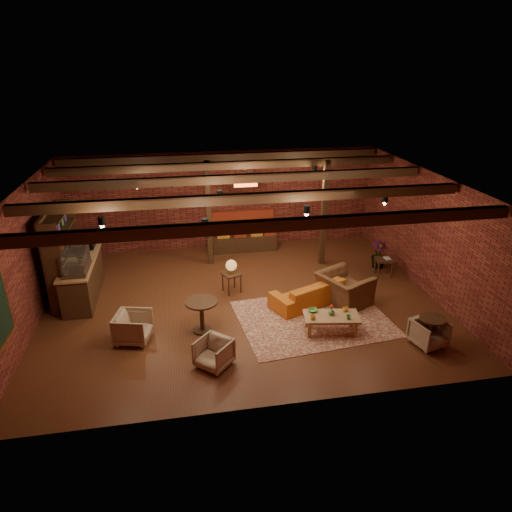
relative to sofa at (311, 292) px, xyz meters
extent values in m
plane|color=#422110|center=(-1.75, 0.37, -0.31)|extent=(10.00, 10.00, 0.00)
cube|color=black|center=(-1.75, 0.37, 2.89)|extent=(10.00, 8.00, 0.02)
cube|color=maroon|center=(-1.75, 4.37, 1.29)|extent=(10.00, 0.02, 3.20)
cube|color=maroon|center=(-1.75, -3.63, 1.29)|extent=(10.00, 0.02, 3.20)
cube|color=maroon|center=(-6.75, 0.37, 1.29)|extent=(0.02, 8.00, 3.20)
cube|color=maroon|center=(3.25, 0.37, 1.29)|extent=(0.02, 8.00, 3.20)
cylinder|color=black|center=(-1.75, 1.97, 2.54)|extent=(9.60, 0.12, 0.12)
cube|color=black|center=(-2.35, 2.97, 1.29)|extent=(0.16, 0.16, 3.20)
cube|color=black|center=(1.05, 2.37, 1.29)|extent=(0.16, 0.16, 3.20)
imported|color=#337F33|center=(-5.75, 1.57, 0.91)|extent=(0.35, 0.39, 0.30)
cube|color=#EB4117|center=(-1.15, 3.47, 2.04)|extent=(0.86, 0.06, 0.30)
cube|color=maroon|center=(-0.17, -0.81, -0.31)|extent=(3.81, 3.06, 0.01)
imported|color=#C7621B|center=(0.00, 0.00, 0.00)|extent=(2.31, 1.62, 0.63)
cube|color=#A9804F|center=(0.07, -1.44, 0.09)|extent=(1.35, 0.82, 0.06)
cube|color=#A9804F|center=(-0.49, -1.58, -0.13)|extent=(0.08, 0.08, 0.37)
cube|color=#A9804F|center=(0.55, -1.74, -0.13)|extent=(0.08, 0.08, 0.37)
cube|color=#A9804F|center=(-0.42, -1.14, -0.13)|extent=(0.08, 0.08, 0.37)
cube|color=#A9804F|center=(0.62, -1.30, -0.13)|extent=(0.08, 0.08, 0.37)
imported|color=gold|center=(-0.41, -1.52, 0.17)|extent=(0.14, 0.14, 0.10)
imported|color=#448E40|center=(0.39, -1.65, 0.17)|extent=(0.12, 0.12, 0.10)
imported|color=gold|center=(0.45, -1.30, 0.17)|extent=(0.14, 0.14, 0.10)
imported|color=#448E40|center=(-0.30, -1.18, 0.15)|extent=(0.25, 0.25, 0.05)
imported|color=#448E40|center=(0.07, -1.39, 0.18)|extent=(0.14, 0.14, 0.12)
sphere|color=red|center=(0.07, -1.39, 0.32)|extent=(0.10, 0.10, 0.10)
cube|color=black|center=(-1.94, 0.96, 0.22)|extent=(0.58, 0.58, 0.04)
cylinder|color=black|center=(-1.94, 0.96, -0.06)|extent=(0.04, 0.04, 0.51)
cylinder|color=olive|center=(-1.94, 0.96, 0.25)|extent=(0.15, 0.15, 0.02)
cylinder|color=olive|center=(-1.94, 0.96, 0.33)|extent=(0.04, 0.04, 0.21)
sphere|color=#C66A2E|center=(-1.94, 0.96, 0.48)|extent=(0.30, 0.30, 0.30)
cylinder|color=black|center=(-2.87, -0.86, 0.45)|extent=(0.75, 0.75, 0.04)
cylinder|color=black|center=(-2.87, -0.86, 0.07)|extent=(0.10, 0.10, 0.73)
cylinder|color=black|center=(-2.87, -0.86, -0.29)|extent=(0.45, 0.45, 0.04)
imported|color=beige|center=(-4.41, -0.99, 0.06)|extent=(0.84, 0.88, 0.75)
imported|color=beige|center=(-2.73, -2.23, 0.02)|extent=(0.89, 0.89, 0.67)
imported|color=brown|center=(0.84, -0.16, 0.23)|extent=(1.26, 1.46, 1.08)
cube|color=black|center=(2.55, 1.18, 0.20)|extent=(0.56, 0.56, 0.04)
cylinder|color=black|center=(2.55, 1.18, -0.07)|extent=(0.04, 0.04, 0.49)
imported|color=black|center=(2.55, 1.18, 0.23)|extent=(0.22, 0.27, 0.02)
cylinder|color=black|center=(2.07, -2.29, 0.33)|extent=(0.57, 0.57, 0.04)
cylinder|color=black|center=(2.07, -2.29, 0.01)|extent=(0.09, 0.09, 0.62)
cylinder|color=black|center=(2.07, -2.29, -0.30)|extent=(0.34, 0.34, 0.04)
imported|color=beige|center=(2.02, -2.32, 0.03)|extent=(0.79, 0.76, 0.68)
imported|color=#4C7F4C|center=(2.65, 1.77, 0.92)|extent=(1.49, 1.49, 2.47)
camera|label=1|loc=(-3.24, -10.06, 5.53)|focal=32.00mm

